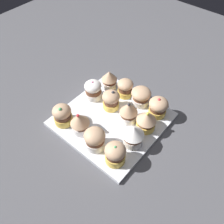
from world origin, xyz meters
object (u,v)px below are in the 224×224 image
Objects in this scene: baking_tray at (112,119)px; cupcake_3 at (125,88)px; cupcake_11 at (133,135)px; cupcake_12 at (115,153)px; cupcake_1 at (93,89)px; cupcake_6 at (141,96)px; cupcake_8 at (95,139)px; cupcake_0 at (109,80)px; cupcake_9 at (158,107)px; cupcake_5 at (80,122)px; cupcake_2 at (62,115)px; cupcake_10 at (146,120)px; cupcake_4 at (111,100)px; cupcake_7 at (129,112)px.

cupcake_3 is at bearing -162.92° from baking_tray.
cupcake_11 is 1.01× the size of cupcake_12.
cupcake_1 is 16.19cm from cupcake_6.
cupcake_6 is 0.93× the size of cupcake_8.
cupcake_0 is 1.05× the size of cupcake_9.
cupcake_5 is 1.14× the size of cupcake_9.
baking_tray is at bearing 135.76° from cupcake_2.
cupcake_0 is 24.60cm from cupcake_11.
cupcake_2 is 1.02× the size of cupcake_11.
cupcake_12 is at bearing 32.05° from cupcake_3.
cupcake_2 is 1.03× the size of cupcake_12.
baking_tray is 15.28cm from cupcake_9.
baking_tray is 15.64cm from cupcake_12.
cupcake_9 is (-21.78, 20.68, -0.08)cm from cupcake_2.
cupcake_10 is at bearing 72.10° from cupcake_0.
cupcake_6 is 22.31cm from cupcake_8.
cupcake_3 is at bearing -91.04° from cupcake_9.
cupcake_0 is 29.34cm from cupcake_12.
cupcake_8 is at bearing 80.49° from cupcake_5.
cupcake_0 is 1.01× the size of cupcake_12.
cupcake_9 is (-7.54, 21.08, 0.06)cm from cupcake_1.
cupcake_4 reaches higher than baking_tray.
cupcake_0 reaches higher than cupcake_3.
cupcake_5 reaches higher than cupcake_4.
cupcake_11 is at bearing 46.23° from cupcake_7.
cupcake_5 is at bearing -22.27° from baking_tray.
cupcake_12 is (21.76, 0.38, 0.07)cm from cupcake_9.
baking_tray is 4.83× the size of cupcake_3.
cupcake_4 is at bearing 153.01° from cupcake_2.
cupcake_3 is 25.95cm from cupcake_12.
cupcake_3 is at bearing -118.05° from cupcake_10.
cupcake_3 is 0.91× the size of cupcake_8.
cupcake_11 is (6.08, 6.34, -0.10)cm from cupcake_7.
cupcake_1 is 1.00× the size of cupcake_8.
cupcake_4 is at bearing -136.40° from cupcake_12.
cupcake_3 is 0.92× the size of cupcake_9.
baking_tray is 11.65cm from cupcake_5.
cupcake_10 is (6.54, 20.24, -0.17)cm from cupcake_0.
cupcake_2 is at bearing -44.24° from baking_tray.
cupcake_2 is 25.66cm from cupcake_10.
cupcake_3 is 0.80× the size of cupcake_5.
cupcake_2 reaches higher than cupcake_3.
cupcake_0 is 16.04cm from cupcake_7.
cupcake_7 is 9.83cm from cupcake_9.
cupcake_11 is at bearing 44.45° from cupcake_3.
cupcake_10 is (-0.92, 6.04, -0.31)cm from cupcake_7.
cupcake_5 reaches higher than cupcake_0.
cupcake_4 is at bearing -94.82° from cupcake_7.
cupcake_3 is (-0.79, 6.50, -0.47)cm from cupcake_0.
cupcake_5 is at bearing -34.16° from cupcake_9.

